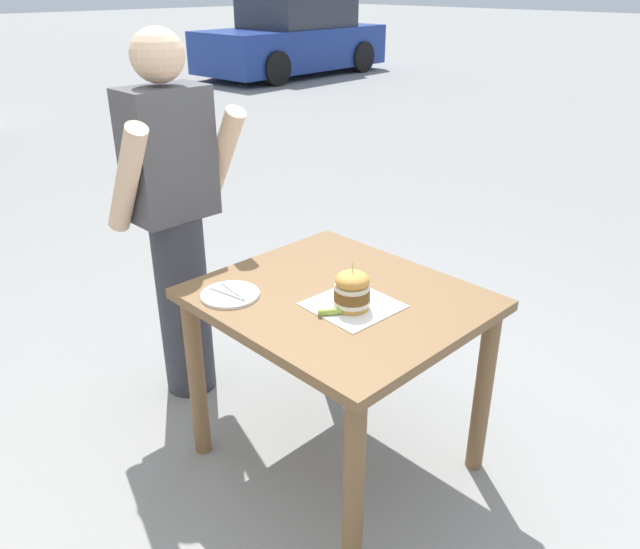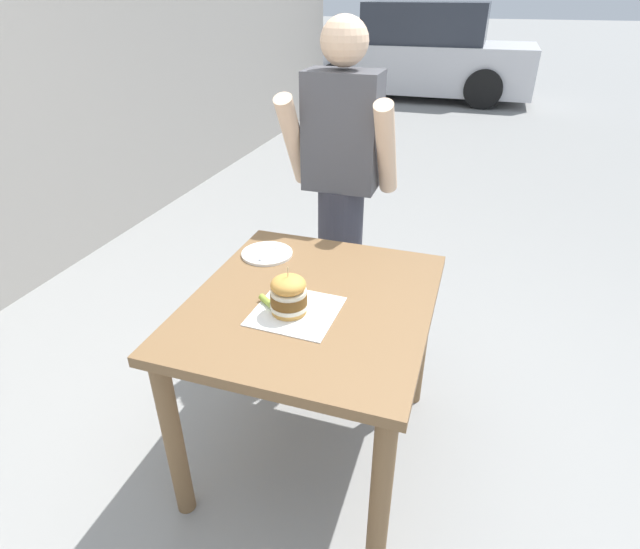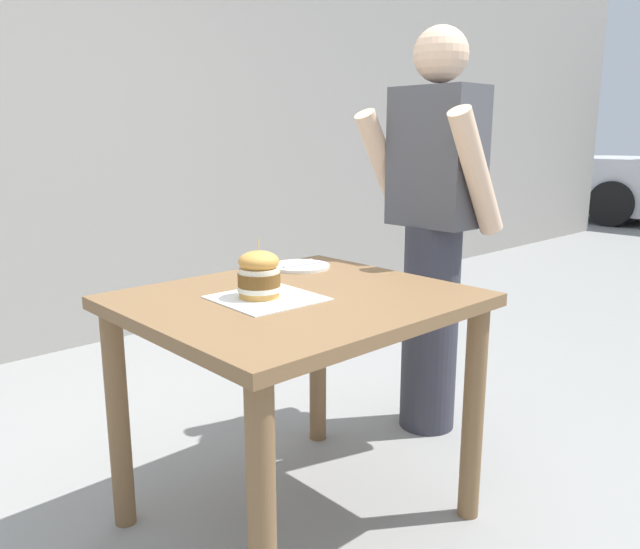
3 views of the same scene
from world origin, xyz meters
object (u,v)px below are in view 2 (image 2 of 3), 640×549
Objects in this scene: patio_table at (312,329)px; sandwich at (289,294)px; diner_across_table at (341,190)px; parked_car_near_curb at (156,45)px; pickle_spear at (267,302)px; parked_car_far_end at (418,55)px; side_plate_with_forks at (267,253)px.

patio_table is 5.53× the size of sandwich.
diner_across_table reaches higher than parked_car_near_curb.
parked_car_far_end is (-0.74, 8.73, -0.08)m from pickle_spear.
diner_across_table is at bearing 75.29° from side_plate_with_forks.
diner_across_table is at bearing -84.57° from parked_car_far_end.
sandwich reaches higher than pickle_spear.
diner_across_table is (0.16, 0.60, 0.10)m from side_plate_with_forks.
pickle_spear is at bearing -89.88° from diner_across_table.
patio_table is 0.92m from diner_across_table.
parked_car_near_curb and parked_car_far_end have the same top height.
side_plate_with_forks is at bearing -104.71° from diner_across_table.
sandwich reaches higher than patio_table.
diner_across_table reaches higher than side_plate_with_forks.
parked_car_far_end reaches higher than patio_table.
sandwich is 8.79m from parked_car_far_end.
sandwich is at bearing -53.58° from parked_car_near_curb.
parked_car_near_curb is 5.71m from parked_car_far_end.
pickle_spear is 10.94m from parked_car_near_curb.
sandwich is at bearing -84.57° from diner_across_table.
parked_car_near_curb is (-6.29, 8.48, -0.07)m from side_plate_with_forks.
side_plate_with_forks is at bearing -53.44° from parked_car_near_curb.
parked_car_near_curb is at bearing 126.09° from pickle_spear.
parked_car_near_curb reaches higher than sandwich.
parked_car_near_curb is at bearing 126.95° from patio_table.
side_plate_with_forks is (-0.16, 0.37, -0.01)m from pickle_spear.
sandwich is 0.82× the size of side_plate_with_forks.
pickle_spear is at bearing -85.16° from parked_car_far_end.
side_plate_with_forks reaches higher than patio_table.
diner_across_table reaches higher than parked_car_far_end.
patio_table is at bearing -53.05° from parked_car_near_curb.
pickle_spear is at bearing -146.82° from patio_table.
parked_car_near_curb reaches higher than pickle_spear.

